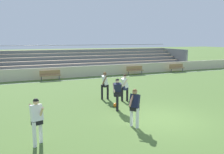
# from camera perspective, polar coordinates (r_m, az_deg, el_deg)

# --- Properties ---
(ground_plane) EXTENTS (160.00, 160.00, 0.00)m
(ground_plane) POSITION_cam_1_polar(r_m,az_deg,el_deg) (11.17, 12.28, -10.07)
(ground_plane) COLOR #4C6B30
(field_line_sideline) EXTENTS (44.00, 0.12, 0.01)m
(field_line_sideline) POSITION_cam_1_polar(r_m,az_deg,el_deg) (21.76, -5.98, -0.44)
(field_line_sideline) COLOR white
(field_line_sideline) RESTS_ON ground
(sideline_wall) EXTENTS (48.00, 0.16, 1.06)m
(sideline_wall) POSITION_cam_1_polar(r_m,az_deg,el_deg) (22.89, -6.92, 1.36)
(sideline_wall) COLOR beige
(sideline_wall) RESTS_ON ground
(bleacher_stand) EXTENTS (22.04, 5.30, 2.95)m
(bleacher_stand) POSITION_cam_1_polar(r_m,az_deg,el_deg) (26.75, -4.10, 4.13)
(bleacher_stand) COLOR #897051
(bleacher_stand) RESTS_ON ground
(bench_far_right) EXTENTS (1.80, 0.40, 0.90)m
(bench_far_right) POSITION_cam_1_polar(r_m,az_deg,el_deg) (24.14, 5.62, 1.83)
(bench_far_right) COLOR #99754C
(bench_far_right) RESTS_ON ground
(bench_far_left) EXTENTS (1.80, 0.40, 0.90)m
(bench_far_left) POSITION_cam_1_polar(r_m,az_deg,el_deg) (21.49, -14.88, 0.64)
(bench_far_left) COLOR #99754C
(bench_far_left) RESTS_ON ground
(bench_centre_sideline) EXTENTS (1.80, 0.40, 0.90)m
(bench_centre_sideline) POSITION_cam_1_polar(r_m,az_deg,el_deg) (27.02, 15.53, 2.33)
(bench_centre_sideline) COLOR #99754C
(bench_centre_sideline) RESTS_ON ground
(player_dark_wide_left) EXTENTS (0.55, 0.46, 1.67)m
(player_dark_wide_left) POSITION_cam_1_polar(r_m,az_deg,el_deg) (11.96, 1.32, -3.58)
(player_dark_wide_left) COLOR black
(player_dark_wide_left) RESTS_ON ground
(player_white_challenging) EXTENTS (0.51, 0.49, 1.61)m
(player_white_challenging) POSITION_cam_1_polar(r_m,az_deg,el_deg) (13.79, 3.14, -2.05)
(player_white_challenging) COLOR black
(player_white_challenging) RESTS_ON ground
(player_dark_trailing_run) EXTENTS (0.74, 0.54, 1.64)m
(player_dark_trailing_run) POSITION_cam_1_polar(r_m,az_deg,el_deg) (9.76, 5.54, -6.74)
(player_dark_trailing_run) COLOR white
(player_dark_trailing_run) RESTS_ON ground
(player_white_overlapping) EXTENTS (0.49, 0.49, 1.70)m
(player_white_overlapping) POSITION_cam_1_polar(r_m,az_deg,el_deg) (14.17, -1.76, -1.47)
(player_white_overlapping) COLOR black
(player_white_overlapping) RESTS_ON ground
(player_white_wide_right) EXTENTS (0.46, 0.70, 1.67)m
(player_white_wide_right) POSITION_cam_1_polar(r_m,az_deg,el_deg) (8.54, -17.92, -9.39)
(player_white_wide_right) COLOR white
(player_white_wide_right) RESTS_ON ground
(soccer_ball) EXTENTS (0.22, 0.22, 0.22)m
(soccer_ball) POSITION_cam_1_polar(r_m,az_deg,el_deg) (12.78, 0.79, -6.84)
(soccer_ball) COLOR orange
(soccer_ball) RESTS_ON ground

